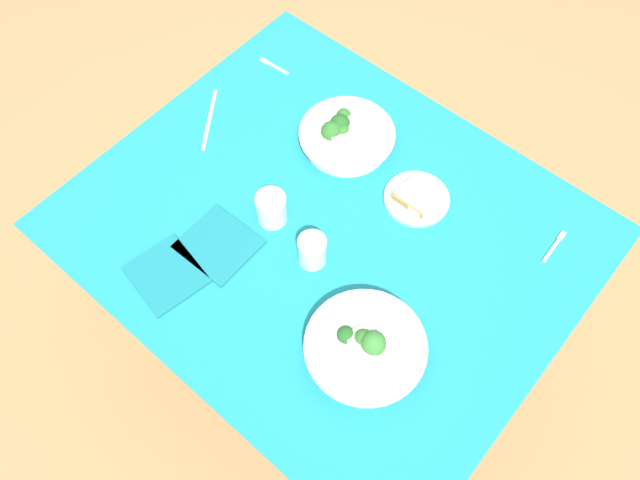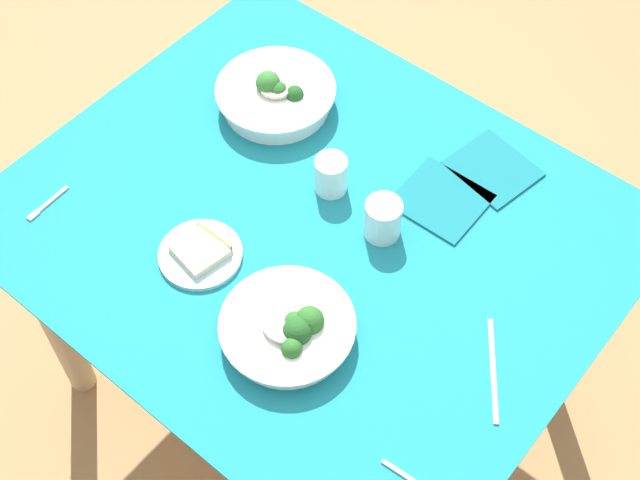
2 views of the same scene
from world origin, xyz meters
The scene contains 12 objects.
ground_plane centered at (0.00, 0.00, 0.00)m, with size 6.00×6.00×0.00m, color #9E7547.
dining_table centered at (0.00, 0.00, 0.64)m, with size 1.24×1.04×0.76m.
broccoli_bowl_far centered at (-0.14, 0.24, 0.79)m, with size 0.26×0.26×0.08m.
broccoli_bowl_near centered at (0.28, -0.21, 0.79)m, with size 0.28×0.28×0.10m.
bread_side_plate centered at (0.12, 0.21, 0.77)m, with size 0.17×0.17×0.03m.
water_glass_center centered at (0.03, -0.10, 0.80)m, with size 0.07×0.07×0.09m, color silver.
water_glass_side centered at (-0.13, -0.07, 0.81)m, with size 0.08×0.08×0.09m, color silver.
fork_by_far_bowl centered at (0.47, 0.33, 0.76)m, with size 0.01×0.11×0.00m.
fork_by_near_bowl centered at (-0.49, 0.32, 0.76)m, with size 0.10×0.02×0.00m.
table_knife_left centered at (-0.48, 0.05, 0.76)m, with size 0.22×0.01×0.00m, color #B7B7BC.
napkin_folded_upper centered at (-0.17, -0.22, 0.76)m, with size 0.18×0.17×0.01m, color #156870.
napkin_folded_lower centered at (-0.21, -0.36, 0.76)m, with size 0.17×0.15×0.01m, color #156870.
Camera 2 is at (-0.72, 0.84, 2.26)m, focal length 49.74 mm.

